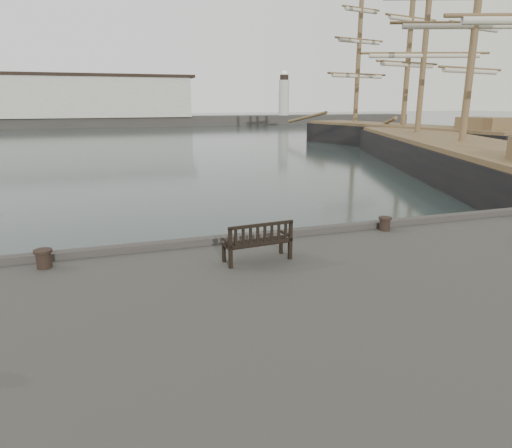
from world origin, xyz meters
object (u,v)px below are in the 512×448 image
Objects in this scene: bollard_left at (44,259)px; tall_ship_far at (401,142)px; bench at (258,249)px; tall_ship_main at (459,165)px; bollard_right at (385,224)px.

tall_ship_far is at bearing 44.62° from bollard_left.
bench is at bearing -13.10° from bollard_left.
tall_ship_far is at bearing 44.64° from bench.
bollard_left is (-4.84, 1.13, -0.08)m from bench.
bollard_left is at bearing -128.85° from tall_ship_main.
bollard_right is (9.32, 0.21, -0.02)m from bollard_left.
bollard_left is at bearing -147.91° from tall_ship_far.
tall_ship_main is (26.46, 16.03, -1.08)m from bollard_left.
bollard_left is 0.01× the size of tall_ship_main.
bollard_left is 48.17m from tall_ship_far.
bench is 4.67m from bollard_right.
tall_ship_main reaches higher than bench.
tall_ship_main reaches higher than bollard_left.
bench is at bearing -142.63° from tall_ship_far.
tall_ship_far reaches higher than bench.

